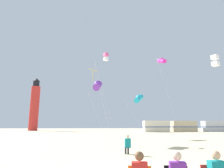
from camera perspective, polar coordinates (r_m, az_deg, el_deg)
name	(u,v)px	position (r m, az deg, el deg)	size (l,w,h in m)	color
kite_flyer_standing	(128,144)	(12.38, 4.50, -16.87)	(0.35, 0.51, 1.16)	#147F84
kite_box_rainbow	(106,57)	(29.88, -1.79, 7.82)	(3.28, 2.39, 12.34)	silver
kite_diamond_gold	(94,73)	(21.98, -5.33, 3.28)	(2.70, 2.70, 7.91)	silver
kite_tube_cyan	(139,98)	(27.76, 7.74, -4.11)	(3.23, 3.57, 6.07)	silver
kite_tube_violet	(98,85)	(20.47, -4.14, -0.37)	(2.38, 2.63, 6.46)	silver
kite_tube_magenta	(162,61)	(34.18, 14.16, 6.54)	(3.36, 3.08, 12.96)	silver
kite_box_white	(215,61)	(23.06, 27.63, 5.98)	(1.62, 1.62, 8.80)	silver
lighthouse_distant	(35,106)	(68.11, -21.45, -5.80)	(2.80, 2.80, 16.80)	red
rv_van_cream	(156,126)	(52.64, 12.57, -11.85)	(6.56, 2.68, 2.80)	beige
rv_van_tan	(184,126)	(56.29, 20.01, -11.41)	(6.55, 2.65, 2.80)	#C6B28C
rv_van_silver	(215,126)	(59.92, 27.48, -10.79)	(6.55, 2.67, 2.80)	#B7BABF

